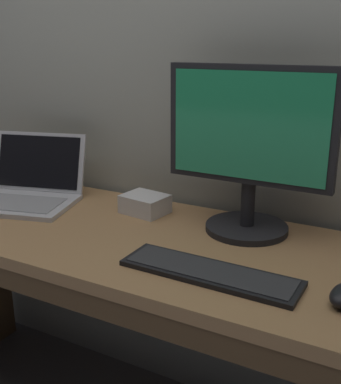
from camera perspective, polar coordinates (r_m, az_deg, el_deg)
desk at (r=1.46m, az=-3.92°, el=-12.36°), size 1.79×0.59×0.75m
laptop_silver at (r=1.70m, az=-16.68°, el=0.40°), size 0.41×0.39×0.21m
external_monitor at (r=1.32m, az=9.30°, el=5.44°), size 0.46×0.24×0.47m
wired_keyboard at (r=1.14m, az=4.66°, el=-9.49°), size 0.43×0.13×0.01m
external_drive_box at (r=1.53m, az=-3.04°, el=-1.42°), size 0.15×0.13×0.06m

